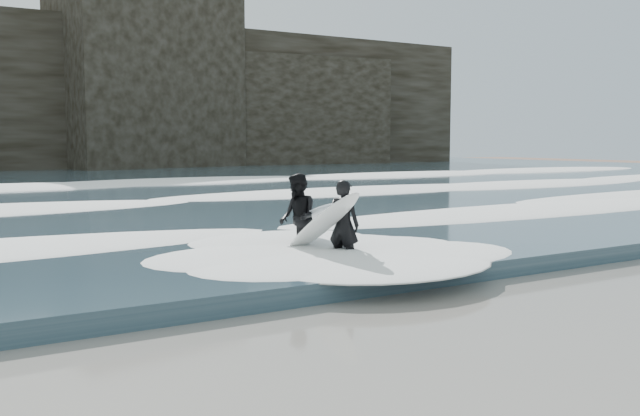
% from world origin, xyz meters
% --- Properties ---
extents(ground, '(120.00, 120.00, 0.00)m').
position_xyz_m(ground, '(0.00, 0.00, 0.00)').
color(ground, '#8C5F47').
rests_on(ground, ground).
extents(sea, '(90.00, 52.00, 0.30)m').
position_xyz_m(sea, '(0.00, 29.00, 0.15)').
color(sea, '#2C424F').
rests_on(sea, ground).
extents(foam_near, '(60.00, 3.20, 0.20)m').
position_xyz_m(foam_near, '(0.00, 9.00, 0.40)').
color(foam_near, white).
rests_on(foam_near, sea).
extents(foam_mid, '(60.00, 4.00, 0.24)m').
position_xyz_m(foam_mid, '(0.00, 16.00, 0.42)').
color(foam_mid, white).
rests_on(foam_mid, sea).
extents(foam_far, '(60.00, 4.80, 0.30)m').
position_xyz_m(foam_far, '(0.00, 25.00, 0.45)').
color(foam_far, white).
rests_on(foam_far, sea).
extents(surfer_left, '(1.04, 1.94, 1.50)m').
position_xyz_m(surfer_left, '(-0.49, 5.06, 0.76)').
color(surfer_left, black).
rests_on(surfer_left, ground).
extents(surfer_right, '(1.29, 2.00, 1.58)m').
position_xyz_m(surfer_right, '(-0.63, 6.01, 0.80)').
color(surfer_right, black).
rests_on(surfer_right, ground).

